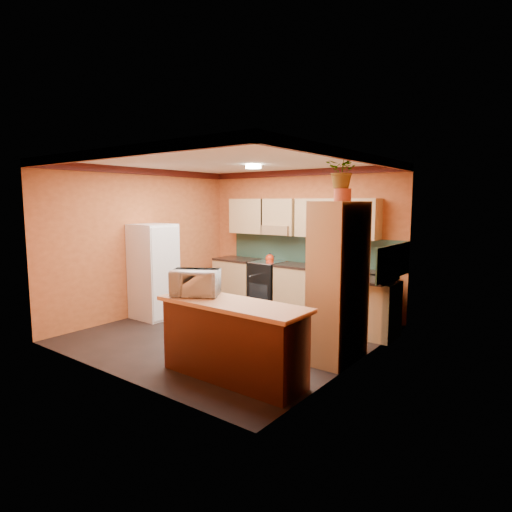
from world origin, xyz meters
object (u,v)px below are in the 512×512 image
(stove, at_px, (267,284))
(pantry, at_px, (339,282))
(fridge, at_px, (154,271))
(microwave, at_px, (195,283))
(base_cabinets_back, at_px, (294,289))
(breakfast_bar, at_px, (233,342))

(stove, xyz_separation_m, pantry, (2.43, -1.78, 0.59))
(fridge, height_order, microwave, fridge)
(base_cabinets_back, distance_m, microwave, 3.19)
(fridge, xyz_separation_m, pantry, (3.60, 0.09, 0.20))
(stove, bearing_deg, base_cabinets_back, 0.00)
(pantry, xyz_separation_m, breakfast_bar, (-0.71, -1.31, -0.61))
(base_cabinets_back, xyz_separation_m, pantry, (1.80, -1.78, 0.61))
(base_cabinets_back, distance_m, pantry, 2.60)
(stove, relative_size, fridge, 0.54)
(stove, height_order, microwave, microwave)
(fridge, bearing_deg, breakfast_bar, -22.84)
(pantry, bearing_deg, microwave, -135.16)
(stove, distance_m, breakfast_bar, 3.53)
(pantry, relative_size, microwave, 3.62)
(breakfast_bar, height_order, microwave, microwave)
(fridge, relative_size, breakfast_bar, 0.94)
(fridge, bearing_deg, stove, 57.92)
(fridge, relative_size, microwave, 2.93)
(fridge, height_order, breakfast_bar, fridge)
(base_cabinets_back, distance_m, fridge, 2.63)
(pantry, height_order, microwave, pantry)
(fridge, xyz_separation_m, microwave, (2.28, -1.22, 0.24))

